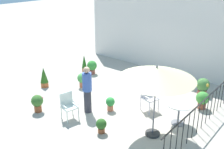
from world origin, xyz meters
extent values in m
plane|color=#B1A697|center=(0.00, 0.00, 0.00)|extent=(60.00, 60.00, 0.00)
cube|color=silver|center=(0.00, 4.02, 1.91)|extent=(9.18, 0.30, 3.82)
cube|color=black|center=(3.32, 0.00, 1.00)|extent=(0.03, 4.92, 0.03)
cylinder|color=black|center=(3.32, -1.93, 0.50)|extent=(0.02, 0.02, 1.00)
cylinder|color=black|center=(3.32, -1.58, 0.50)|extent=(0.02, 0.02, 1.00)
cylinder|color=black|center=(3.32, -1.23, 0.50)|extent=(0.02, 0.02, 1.00)
cylinder|color=black|center=(3.32, -0.88, 0.50)|extent=(0.02, 0.02, 1.00)
cylinder|color=black|center=(3.32, -0.53, 0.50)|extent=(0.02, 0.02, 1.00)
cylinder|color=black|center=(3.32, -0.18, 0.50)|extent=(0.02, 0.02, 1.00)
cylinder|color=black|center=(3.32, 0.18, 0.50)|extent=(0.02, 0.02, 1.00)
cylinder|color=black|center=(3.32, 0.53, 0.50)|extent=(0.02, 0.02, 1.00)
cylinder|color=black|center=(3.32, 0.88, 0.50)|extent=(0.02, 0.02, 1.00)
cylinder|color=black|center=(3.32, 1.23, 0.50)|extent=(0.02, 0.02, 1.00)
cylinder|color=black|center=(3.32, 1.58, 0.50)|extent=(0.02, 0.02, 1.00)
cylinder|color=black|center=(3.32, 1.93, 0.50)|extent=(0.02, 0.02, 1.00)
cylinder|color=#2D2D2D|center=(2.33, -1.11, 0.04)|extent=(0.44, 0.44, 0.08)
cylinder|color=slate|center=(2.33, -1.11, 1.09)|extent=(0.04, 0.04, 2.17)
cone|color=beige|center=(2.33, -1.11, 2.00)|extent=(2.20, 2.20, 0.35)
sphere|color=slate|center=(2.33, -1.11, 2.20)|extent=(0.06, 0.06, 0.06)
cylinder|color=white|center=(2.63, -0.06, 0.69)|extent=(0.80, 0.80, 0.02)
cylinder|color=slate|center=(2.63, -0.06, 0.34)|extent=(0.06, 0.06, 0.68)
cylinder|color=slate|center=(2.63, -0.06, 0.01)|extent=(0.44, 0.44, 0.03)
cube|color=silver|center=(1.45, 0.10, 0.47)|extent=(0.60, 0.58, 0.04)
cube|color=silver|center=(1.24, 0.16, 0.74)|extent=(0.16, 0.43, 0.48)
cube|color=silver|center=(1.40, -0.10, 0.59)|extent=(0.44, 0.16, 0.03)
cube|color=silver|center=(1.51, 0.30, 0.59)|extent=(0.44, 0.16, 0.03)
cylinder|color=silver|center=(1.62, -0.17, 0.23)|extent=(0.04, 0.04, 0.45)
cylinder|color=silver|center=(1.73, 0.24, 0.23)|extent=(0.04, 0.04, 0.45)
cylinder|color=silver|center=(1.17, -0.04, 0.23)|extent=(0.04, 0.04, 0.45)
cylinder|color=silver|center=(1.29, 0.36, 0.23)|extent=(0.04, 0.04, 0.45)
cube|color=white|center=(-0.26, -2.07, 0.44)|extent=(0.52, 0.54, 0.04)
cube|color=white|center=(-0.45, -2.03, 0.69)|extent=(0.14, 0.44, 0.45)
cube|color=white|center=(-0.31, -2.28, 0.56)|extent=(0.39, 0.13, 0.03)
cube|color=white|center=(-0.22, -1.87, 0.56)|extent=(0.39, 0.13, 0.03)
cylinder|color=white|center=(-0.12, -2.32, 0.21)|extent=(0.04, 0.04, 0.42)
cylinder|color=white|center=(-0.02, -1.91, 0.21)|extent=(0.04, 0.04, 0.42)
cylinder|color=white|center=(-0.50, -2.23, 0.21)|extent=(0.04, 0.04, 0.42)
cylinder|color=white|center=(-0.41, -1.82, 0.21)|extent=(0.04, 0.04, 0.42)
cylinder|color=#974D2B|center=(-1.51, -2.44, 0.12)|extent=(0.25, 0.25, 0.25)
cylinder|color=#382819|center=(-1.51, -2.44, 0.24)|extent=(0.22, 0.22, 0.02)
sphere|color=#376929|center=(-1.51, -2.44, 0.42)|extent=(0.41, 0.41, 0.41)
sphere|color=#E54068|center=(-1.43, -2.55, 0.46)|extent=(0.11, 0.11, 0.11)
sphere|color=#E54068|center=(-1.46, -2.28, 0.48)|extent=(0.12, 0.12, 0.12)
sphere|color=#E54068|center=(-1.67, -2.36, 0.51)|extent=(0.12, 0.12, 0.12)
sphere|color=#E54068|center=(-1.59, -2.28, 0.38)|extent=(0.08, 0.08, 0.08)
cylinder|color=#A14F36|center=(2.82, 1.42, 0.11)|extent=(0.29, 0.29, 0.21)
cylinder|color=#382819|center=(2.82, 1.42, 0.20)|extent=(0.25, 0.25, 0.02)
sphere|color=green|center=(2.82, 1.42, 0.41)|extent=(0.46, 0.46, 0.46)
sphere|color=#BB40A4|center=(2.71, 1.50, 0.50)|extent=(0.11, 0.11, 0.11)
sphere|color=#BB40A4|center=(2.72, 1.53, 0.49)|extent=(0.10, 0.10, 0.10)
cylinder|color=brown|center=(1.06, -2.00, 0.08)|extent=(0.21, 0.21, 0.16)
cylinder|color=#382819|center=(1.06, -2.00, 0.15)|extent=(0.19, 0.19, 0.02)
sphere|color=#295A1E|center=(1.06, -2.00, 0.30)|extent=(0.33, 0.33, 0.33)
cylinder|color=#994A39|center=(2.39, 2.52, 0.10)|extent=(0.35, 0.35, 0.20)
cylinder|color=#382819|center=(2.39, 2.52, 0.19)|extent=(0.31, 0.31, 0.02)
sphere|color=#477C3A|center=(2.39, 2.52, 0.42)|extent=(0.52, 0.52, 0.52)
sphere|color=gold|center=(2.24, 2.37, 0.42)|extent=(0.13, 0.13, 0.13)
sphere|color=gold|center=(2.23, 2.43, 0.48)|extent=(0.11, 0.11, 0.11)
sphere|color=gold|center=(2.58, 2.42, 0.49)|extent=(0.14, 0.14, 0.14)
sphere|color=gold|center=(2.37, 2.35, 0.39)|extent=(0.11, 0.11, 0.11)
cylinder|color=#C0744B|center=(-3.04, 1.40, 0.09)|extent=(0.24, 0.24, 0.18)
cylinder|color=#382819|center=(-3.04, 1.40, 0.17)|extent=(0.21, 0.21, 0.02)
cone|color=#235E1A|center=(-3.04, 1.40, 0.50)|extent=(0.24, 0.24, 0.64)
cylinder|color=#C16742|center=(-1.79, 0.02, 0.12)|extent=(0.25, 0.25, 0.23)
cylinder|color=#382819|center=(-1.79, 0.02, 0.22)|extent=(0.22, 0.22, 0.02)
sphere|color=#499C46|center=(-1.79, 0.02, 0.41)|extent=(0.41, 0.41, 0.41)
sphere|color=#BB44AB|center=(-1.75, 0.13, 0.50)|extent=(0.12, 0.12, 0.12)
sphere|color=#BB44AB|center=(-1.78, 0.15, 0.38)|extent=(0.08, 0.08, 0.08)
sphere|color=#BB44AB|center=(-1.64, 0.08, 0.50)|extent=(0.12, 0.12, 0.12)
cylinder|color=brown|center=(-2.53, 1.40, 0.11)|extent=(0.28, 0.28, 0.21)
cylinder|color=#382819|center=(-2.53, 1.40, 0.20)|extent=(0.25, 0.25, 0.02)
sphere|color=#328431|center=(-2.53, 1.40, 0.41)|extent=(0.46, 0.46, 0.46)
cylinder|color=#AF592E|center=(-3.05, -0.97, 0.10)|extent=(0.31, 0.31, 0.21)
cylinder|color=#382819|center=(-3.05, -0.97, 0.20)|extent=(0.28, 0.28, 0.02)
cone|color=#2B5F1B|center=(-3.05, -0.97, 0.53)|extent=(0.33, 0.33, 0.66)
cylinder|color=#C66D4B|center=(0.39, -0.77, 0.10)|extent=(0.21, 0.21, 0.21)
cylinder|color=#382819|center=(0.39, -0.77, 0.20)|extent=(0.19, 0.19, 0.02)
sphere|color=#2F8D3B|center=(0.39, -0.77, 0.34)|extent=(0.32, 0.32, 0.32)
sphere|color=#C049AF|center=(0.42, -0.88, 0.32)|extent=(0.09, 0.09, 0.09)
sphere|color=#C049AF|center=(0.45, -0.68, 0.32)|extent=(0.09, 0.09, 0.09)
cylinder|color=#33333D|center=(-0.16, -1.33, 0.40)|extent=(0.26, 0.26, 0.81)
cylinder|color=#3C5DAD|center=(-0.16, -1.33, 1.13)|extent=(0.33, 0.33, 0.64)
sphere|color=tan|center=(-0.16, -1.33, 1.56)|extent=(0.22, 0.22, 0.22)
camera|label=1|loc=(5.73, -7.19, 4.70)|focal=43.11mm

